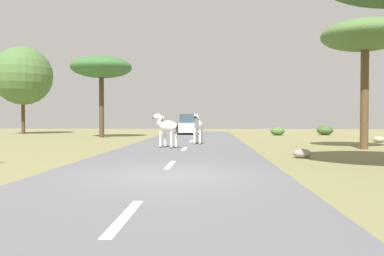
{
  "coord_description": "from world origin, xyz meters",
  "views": [
    {
      "loc": [
        0.89,
        -9.21,
        1.38
      ],
      "look_at": [
        0.15,
        6.23,
        1.02
      ],
      "focal_mm": 36.64,
      "sensor_mm": 36.0,
      "label": 1
    }
  ],
  "objects": [
    {
      "name": "tree_1",
      "position": [
        -16.31,
        25.93,
        5.32
      ],
      "size": [
        5.33,
        5.33,
        7.99
      ],
      "color": "#4C3823",
      "rests_on": "ground_plane"
    },
    {
      "name": "bush_3",
      "position": [
        10.63,
        24.61,
        0.41
      ],
      "size": [
        1.35,
        1.22,
        0.81
      ],
      "primitive_type": "ellipsoid",
      "color": "#425B2D",
      "rests_on": "ground_plane"
    },
    {
      "name": "car_0",
      "position": [
        -1.0,
        25.01,
        0.85
      ],
      "size": [
        2.21,
        4.44,
        1.74
      ],
      "rotation": [
        0.0,
        0.0,
        0.06
      ],
      "color": "silver",
      "rests_on": "road"
    },
    {
      "name": "ground_plane",
      "position": [
        0.0,
        0.0,
        0.0
      ],
      "size": [
        90.0,
        90.0,
        0.0
      ],
      "primitive_type": "plane",
      "color": "olive"
    },
    {
      "name": "road",
      "position": [
        -0.27,
        0.0,
        0.03
      ],
      "size": [
        6.0,
        64.0,
        0.05
      ],
      "primitive_type": "cube",
      "color": "slate",
      "rests_on": "ground_plane"
    },
    {
      "name": "rock_0",
      "position": [
        4.11,
        4.66,
        0.16
      ],
      "size": [
        0.64,
        0.51,
        0.32
      ],
      "primitive_type": "ellipsoid",
      "color": "gray",
      "rests_on": "ground_plane"
    },
    {
      "name": "lane_markings",
      "position": [
        -0.27,
        -1.0,
        0.05
      ],
      "size": [
        0.16,
        56.0,
        0.01
      ],
      "color": "silver",
      "rests_on": "road"
    },
    {
      "name": "rock_1",
      "position": [
        10.68,
        14.0,
        0.18
      ],
      "size": [
        0.68,
        0.61,
        0.36
      ],
      "primitive_type": "ellipsoid",
      "color": "#A89E8C",
      "rests_on": "ground_plane"
    },
    {
      "name": "bush_1",
      "position": [
        6.49,
        23.78,
        0.35
      ],
      "size": [
        1.18,
        1.06,
        0.71
      ],
      "primitive_type": "ellipsoid",
      "color": "#4C7038",
      "rests_on": "ground_plane"
    },
    {
      "name": "zebra_2",
      "position": [
        -1.12,
        8.66,
        1.02
      ],
      "size": [
        1.43,
        1.3,
        1.62
      ],
      "rotation": [
        0.0,
        0.0,
        0.85
      ],
      "color": "silver",
      "rests_on": "road"
    },
    {
      "name": "zebra_0",
      "position": [
        0.23,
        11.33,
        1.02
      ],
      "size": [
        0.59,
        1.72,
        1.62
      ],
      "rotation": [
        0.0,
        0.0,
        3.01
      ],
      "color": "silver",
      "rests_on": "road"
    },
    {
      "name": "tree_4",
      "position": [
        7.87,
        8.92,
        5.08
      ],
      "size": [
        3.89,
        3.89,
        5.84
      ],
      "color": "brown",
      "rests_on": "ground_plane"
    },
    {
      "name": "tree_6",
      "position": [
        -7.19,
        19.45,
        5.15
      ],
      "size": [
        4.47,
        4.47,
        5.98
      ],
      "color": "#4C3823",
      "rests_on": "ground_plane"
    }
  ]
}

